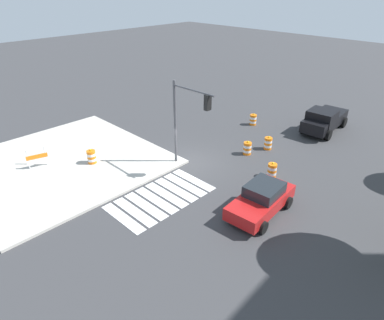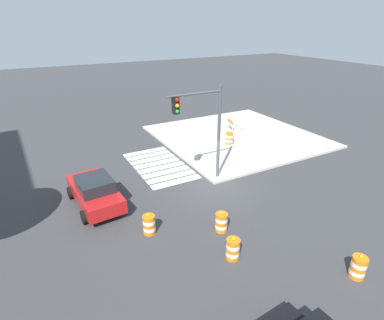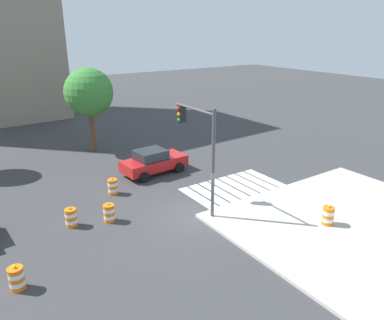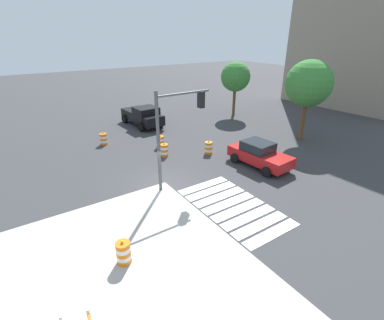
{
  "view_description": "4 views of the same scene",
  "coord_description": "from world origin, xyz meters",
  "px_view_note": "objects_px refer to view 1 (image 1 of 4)",
  "views": [
    {
      "loc": [
        13.94,
        14.08,
        10.97
      ],
      "look_at": [
        1.87,
        2.17,
        1.75
      ],
      "focal_mm": 31.26,
      "sensor_mm": 36.0,
      "label": 1
    },
    {
      "loc": [
        -13.25,
        8.74,
        8.78
      ],
      "look_at": [
        0.31,
        1.31,
        1.76
      ],
      "focal_mm": 28.67,
      "sensor_mm": 36.0,
      "label": 2
    },
    {
      "loc": [
        -9.57,
        -13.86,
        9.12
      ],
      "look_at": [
        1.92,
        3.17,
        1.77
      ],
      "focal_mm": 34.66,
      "sensor_mm": 36.0,
      "label": 3
    },
    {
      "loc": [
        13.14,
        -6.88,
        8.22
      ],
      "look_at": [
        -0.34,
        2.14,
        0.94
      ],
      "focal_mm": 26.57,
      "sensor_mm": 36.0,
      "label": 4
    }
  ],
  "objects_px": {
    "traffic_barrel_median_far": "(268,143)",
    "traffic_barrel_median_near": "(272,170)",
    "construction_barricade": "(37,158)",
    "pickup_truck": "(324,120)",
    "traffic_light_pole": "(188,112)",
    "traffic_barrel_on_sidewalk": "(92,157)",
    "sports_car": "(262,199)",
    "traffic_barrel_near_corner": "(253,120)",
    "traffic_barrel_crosswalk_end": "(247,148)"
  },
  "relations": [
    {
      "from": "traffic_barrel_median_far",
      "to": "traffic_barrel_median_near",
      "type": "bearing_deg",
      "value": 36.93
    },
    {
      "from": "traffic_barrel_median_near",
      "to": "construction_barricade",
      "type": "relative_size",
      "value": 0.73
    },
    {
      "from": "pickup_truck",
      "to": "traffic_light_pole",
      "type": "bearing_deg",
      "value": -15.94
    },
    {
      "from": "traffic_barrel_on_sidewalk",
      "to": "construction_barricade",
      "type": "bearing_deg",
      "value": -38.78
    },
    {
      "from": "traffic_barrel_on_sidewalk",
      "to": "pickup_truck",
      "type": "bearing_deg",
      "value": 152.67
    },
    {
      "from": "traffic_light_pole",
      "to": "traffic_barrel_on_sidewalk",
      "type": "bearing_deg",
      "value": -49.84
    },
    {
      "from": "traffic_barrel_median_far",
      "to": "traffic_light_pole",
      "type": "distance_m",
      "value": 7.32
    },
    {
      "from": "traffic_barrel_median_far",
      "to": "pickup_truck",
      "type": "bearing_deg",
      "value": 167.32
    },
    {
      "from": "construction_barricade",
      "to": "traffic_barrel_median_near",
      "type": "bearing_deg",
      "value": 130.37
    },
    {
      "from": "sports_car",
      "to": "construction_barricade",
      "type": "xyz_separation_m",
      "value": [
        6.27,
        -13.1,
        -0.09
      ]
    },
    {
      "from": "traffic_barrel_median_near",
      "to": "traffic_barrel_median_far",
      "type": "bearing_deg",
      "value": -143.07
    },
    {
      "from": "pickup_truck",
      "to": "traffic_barrel_near_corner",
      "type": "distance_m",
      "value": 5.61
    },
    {
      "from": "traffic_barrel_crosswalk_end",
      "to": "traffic_light_pole",
      "type": "height_order",
      "value": "traffic_light_pole"
    },
    {
      "from": "traffic_barrel_crosswalk_end",
      "to": "sports_car",
      "type": "bearing_deg",
      "value": 42.43
    },
    {
      "from": "traffic_barrel_near_corner",
      "to": "traffic_barrel_median_near",
      "type": "xyz_separation_m",
      "value": [
        6.19,
        5.85,
        0.0
      ]
    },
    {
      "from": "pickup_truck",
      "to": "traffic_barrel_median_far",
      "type": "xyz_separation_m",
      "value": [
        5.88,
        -1.32,
        -0.52
      ]
    },
    {
      "from": "traffic_barrel_median_far",
      "to": "construction_barricade",
      "type": "distance_m",
      "value": 15.85
    },
    {
      "from": "sports_car",
      "to": "traffic_barrel_on_sidewalk",
      "type": "relative_size",
      "value": 4.34
    },
    {
      "from": "sports_car",
      "to": "traffic_barrel_crosswalk_end",
      "type": "height_order",
      "value": "sports_car"
    },
    {
      "from": "traffic_barrel_on_sidewalk",
      "to": "traffic_light_pole",
      "type": "height_order",
      "value": "traffic_light_pole"
    },
    {
      "from": "traffic_barrel_crosswalk_end",
      "to": "traffic_barrel_on_sidewalk",
      "type": "relative_size",
      "value": 1.0
    },
    {
      "from": "traffic_barrel_near_corner",
      "to": "traffic_barrel_crosswalk_end",
      "type": "height_order",
      "value": "same"
    },
    {
      "from": "pickup_truck",
      "to": "construction_barricade",
      "type": "xyz_separation_m",
      "value": [
        18.81,
        -10.49,
        -0.25
      ]
    },
    {
      "from": "traffic_light_pole",
      "to": "traffic_barrel_near_corner",
      "type": "bearing_deg",
      "value": -171.29
    },
    {
      "from": "traffic_barrel_crosswalk_end",
      "to": "traffic_barrel_median_near",
      "type": "height_order",
      "value": "same"
    },
    {
      "from": "sports_car",
      "to": "traffic_barrel_crosswalk_end",
      "type": "xyz_separation_m",
      "value": [
        -4.95,
        -4.52,
        -0.36
      ]
    },
    {
      "from": "traffic_barrel_near_corner",
      "to": "traffic_light_pole",
      "type": "height_order",
      "value": "traffic_light_pole"
    },
    {
      "from": "pickup_truck",
      "to": "traffic_barrel_near_corner",
      "type": "bearing_deg",
      "value": -59.71
    },
    {
      "from": "traffic_barrel_crosswalk_end",
      "to": "construction_barricade",
      "type": "relative_size",
      "value": 0.73
    },
    {
      "from": "traffic_barrel_near_corner",
      "to": "traffic_barrel_median_far",
      "type": "relative_size",
      "value": 1.0
    },
    {
      "from": "traffic_barrel_near_corner",
      "to": "traffic_barrel_on_sidewalk",
      "type": "height_order",
      "value": "traffic_barrel_on_sidewalk"
    },
    {
      "from": "traffic_barrel_median_near",
      "to": "traffic_barrel_median_far",
      "type": "relative_size",
      "value": 1.0
    },
    {
      "from": "pickup_truck",
      "to": "traffic_barrel_on_sidewalk",
      "type": "bearing_deg",
      "value": -27.33
    },
    {
      "from": "traffic_barrel_near_corner",
      "to": "traffic_light_pole",
      "type": "xyz_separation_m",
      "value": [
        9.16,
        1.4,
        3.46
      ]
    },
    {
      "from": "traffic_barrel_median_near",
      "to": "construction_barricade",
      "type": "height_order",
      "value": "construction_barricade"
    },
    {
      "from": "traffic_barrel_median_near",
      "to": "traffic_barrel_on_sidewalk",
      "type": "bearing_deg",
      "value": -52.79
    },
    {
      "from": "traffic_barrel_median_near",
      "to": "traffic_light_pole",
      "type": "relative_size",
      "value": 0.19
    },
    {
      "from": "traffic_barrel_near_corner",
      "to": "traffic_barrel_on_sidewalk",
      "type": "distance_m",
      "value": 13.76
    },
    {
      "from": "sports_car",
      "to": "traffic_barrel_on_sidewalk",
      "type": "distance_m",
      "value": 11.51
    },
    {
      "from": "traffic_barrel_median_far",
      "to": "construction_barricade",
      "type": "xyz_separation_m",
      "value": [
        12.93,
        -9.17,
        0.27
      ]
    },
    {
      "from": "sports_car",
      "to": "traffic_barrel_median_near",
      "type": "xyz_separation_m",
      "value": [
        -3.53,
        -1.58,
        -0.36
      ]
    },
    {
      "from": "traffic_barrel_near_corner",
      "to": "traffic_barrel_median_far",
      "type": "height_order",
      "value": "same"
    },
    {
      "from": "traffic_barrel_median_far",
      "to": "traffic_barrel_near_corner",
      "type": "bearing_deg",
      "value": -131.15
    },
    {
      "from": "pickup_truck",
      "to": "traffic_barrel_median_near",
      "type": "distance_m",
      "value": 9.08
    },
    {
      "from": "traffic_barrel_median_far",
      "to": "traffic_barrel_on_sidewalk",
      "type": "xyz_separation_m",
      "value": [
        10.24,
        -7.01,
        0.15
      ]
    },
    {
      "from": "sports_car",
      "to": "pickup_truck",
      "type": "xyz_separation_m",
      "value": [
        -12.54,
        -2.61,
        0.16
      ]
    },
    {
      "from": "traffic_barrel_median_far",
      "to": "construction_barricade",
      "type": "height_order",
      "value": "construction_barricade"
    },
    {
      "from": "traffic_barrel_on_sidewalk",
      "to": "traffic_barrel_near_corner",
      "type": "bearing_deg",
      "value": 165.22
    },
    {
      "from": "traffic_barrel_crosswalk_end",
      "to": "traffic_light_pole",
      "type": "bearing_deg",
      "value": -18.98
    },
    {
      "from": "traffic_barrel_median_near",
      "to": "traffic_barrel_on_sidewalk",
      "type": "xyz_separation_m",
      "value": [
        7.11,
        -9.36,
        0.15
      ]
    }
  ]
}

